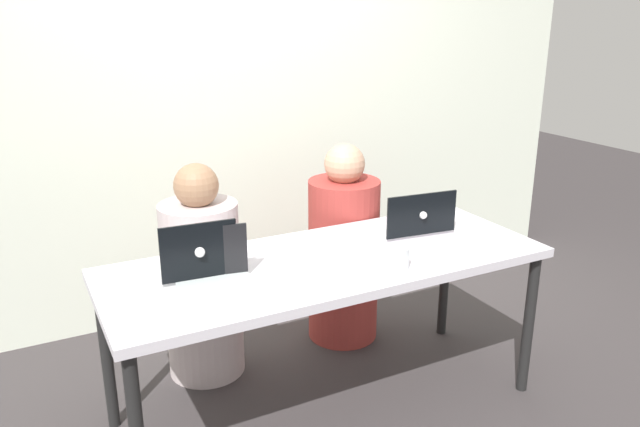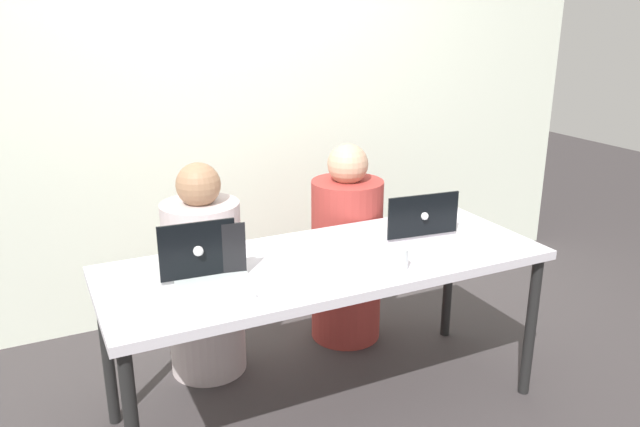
{
  "view_description": "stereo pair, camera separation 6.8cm",
  "coord_description": "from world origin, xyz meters",
  "px_view_note": "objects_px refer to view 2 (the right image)",
  "views": [
    {
      "loc": [
        -1.16,
        -2.16,
        1.74
      ],
      "look_at": [
        0.0,
        0.07,
        0.91
      ],
      "focal_mm": 35.0,
      "sensor_mm": 36.0,
      "label": 1
    },
    {
      "loc": [
        -1.1,
        -2.19,
        1.74
      ],
      "look_at": [
        0.0,
        0.07,
        0.91
      ],
      "focal_mm": 35.0,
      "sensor_mm": 36.0,
      "label": 2
    }
  ],
  "objects_px": {
    "laptop_back_right": "(415,225)",
    "laptop_front_left": "(212,274)",
    "person_on_right": "(346,254)",
    "laptop_back_left": "(195,261)",
    "person_on_left": "(204,282)",
    "water_glass_right": "(398,260)"
  },
  "relations": [
    {
      "from": "person_on_right",
      "to": "laptop_front_left",
      "type": "xyz_separation_m",
      "value": [
        -0.91,
        -0.61,
        0.3
      ]
    },
    {
      "from": "person_on_right",
      "to": "laptop_back_right",
      "type": "relative_size",
      "value": 2.91
    },
    {
      "from": "person_on_right",
      "to": "laptop_back_left",
      "type": "distance_m",
      "value": 1.09
    },
    {
      "from": "laptop_front_left",
      "to": "water_glass_right",
      "type": "height_order",
      "value": "laptop_front_left"
    },
    {
      "from": "laptop_back_left",
      "to": "water_glass_right",
      "type": "height_order",
      "value": "laptop_back_left"
    },
    {
      "from": "person_on_left",
      "to": "person_on_right",
      "type": "distance_m",
      "value": 0.78
    },
    {
      "from": "person_on_right",
      "to": "laptop_front_left",
      "type": "relative_size",
      "value": 3.39
    },
    {
      "from": "person_on_left",
      "to": "laptop_front_left",
      "type": "height_order",
      "value": "person_on_left"
    },
    {
      "from": "laptop_back_right",
      "to": "water_glass_right",
      "type": "bearing_deg",
      "value": 52.86
    },
    {
      "from": "person_on_right",
      "to": "laptop_back_right",
      "type": "distance_m",
      "value": 0.56
    },
    {
      "from": "person_on_left",
      "to": "laptop_back_left",
      "type": "bearing_deg",
      "value": 88.02
    },
    {
      "from": "laptop_back_left",
      "to": "laptop_back_right",
      "type": "relative_size",
      "value": 0.83
    },
    {
      "from": "laptop_back_left",
      "to": "water_glass_right",
      "type": "relative_size",
      "value": 3.5
    },
    {
      "from": "laptop_front_left",
      "to": "water_glass_right",
      "type": "distance_m",
      "value": 0.75
    },
    {
      "from": "person_on_left",
      "to": "water_glass_right",
      "type": "xyz_separation_m",
      "value": [
        0.6,
        -0.78,
        0.3
      ]
    },
    {
      "from": "person_on_left",
      "to": "laptop_back_right",
      "type": "relative_size",
      "value": 2.86
    },
    {
      "from": "person_on_right",
      "to": "laptop_front_left",
      "type": "height_order",
      "value": "person_on_right"
    },
    {
      "from": "laptop_back_left",
      "to": "person_on_right",
      "type": "bearing_deg",
      "value": -150.03
    },
    {
      "from": "person_on_left",
      "to": "laptop_back_right",
      "type": "bearing_deg",
      "value": 169.06
    },
    {
      "from": "laptop_front_left",
      "to": "person_on_left",
      "type": "bearing_deg",
      "value": 88.79
    },
    {
      "from": "laptop_back_right",
      "to": "laptop_front_left",
      "type": "bearing_deg",
      "value": 14.06
    },
    {
      "from": "laptop_back_right",
      "to": "laptop_back_left",
      "type": "bearing_deg",
      "value": 5.7
    }
  ]
}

